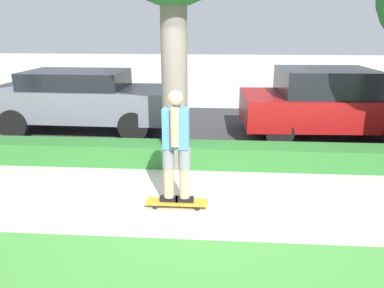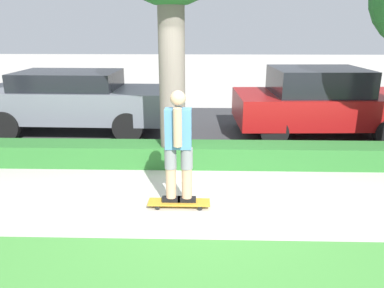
{
  "view_description": "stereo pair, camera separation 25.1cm",
  "coord_description": "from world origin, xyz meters",
  "px_view_note": "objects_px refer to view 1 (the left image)",
  "views": [
    {
      "loc": [
        0.3,
        -4.99,
        2.5
      ],
      "look_at": [
        -0.11,
        0.6,
        0.73
      ],
      "focal_mm": 35.0,
      "sensor_mm": 36.0,
      "label": 1
    },
    {
      "loc": [
        0.04,
        -5.0,
        2.5
      ],
      "look_at": [
        -0.11,
        0.6,
        0.73
      ],
      "focal_mm": 35.0,
      "sensor_mm": 36.0,
      "label": 2
    }
  ],
  "objects_px": {
    "parked_car_middle": "(327,102)",
    "parked_car_front": "(82,99)",
    "skateboard": "(177,202)",
    "skater_person": "(176,145)"
  },
  "relations": [
    {
      "from": "parked_car_front",
      "to": "parked_car_middle",
      "type": "height_order",
      "value": "parked_car_middle"
    },
    {
      "from": "skater_person",
      "to": "parked_car_front",
      "type": "xyz_separation_m",
      "value": [
        -2.75,
        3.95,
        -0.14
      ]
    },
    {
      "from": "parked_car_front",
      "to": "parked_car_middle",
      "type": "distance_m",
      "value": 5.84
    },
    {
      "from": "parked_car_middle",
      "to": "skateboard",
      "type": "bearing_deg",
      "value": -130.5
    },
    {
      "from": "skater_person",
      "to": "parked_car_middle",
      "type": "distance_m",
      "value": 4.98
    },
    {
      "from": "skateboard",
      "to": "skater_person",
      "type": "relative_size",
      "value": 0.55
    },
    {
      "from": "parked_car_middle",
      "to": "parked_car_front",
      "type": "bearing_deg",
      "value": 177.43
    },
    {
      "from": "parked_car_front",
      "to": "skater_person",
      "type": "bearing_deg",
      "value": -53.8
    },
    {
      "from": "skateboard",
      "to": "skater_person",
      "type": "distance_m",
      "value": 0.87
    },
    {
      "from": "skateboard",
      "to": "skater_person",
      "type": "xyz_separation_m",
      "value": [
        -0.0,
        -0.0,
        0.87
      ]
    }
  ]
}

